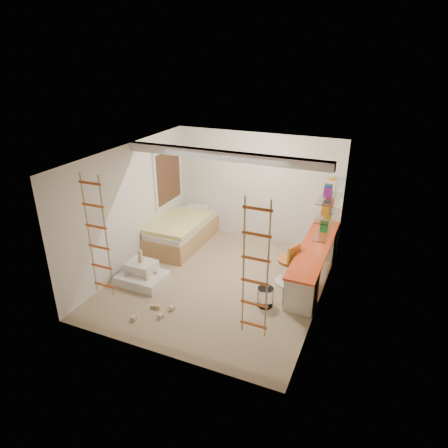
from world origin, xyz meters
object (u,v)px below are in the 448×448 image
at_px(desk, 314,261).
at_px(bed, 182,231).
at_px(play_platform, 142,275).
at_px(swivel_chair, 289,269).

bearing_deg(desk, bed, 173.51).
xyz_separation_m(bed, play_platform, (0.09, -1.83, -0.17)).
height_order(desk, play_platform, desk).
bearing_deg(bed, swivel_chair, -14.59).
xyz_separation_m(desk, swivel_chair, (-0.39, -0.37, -0.08)).
relative_size(bed, play_platform, 2.19).
xyz_separation_m(bed, swivel_chair, (2.80, -0.73, -0.00)).
distance_m(bed, play_platform, 1.84).
distance_m(desk, bed, 3.22).
relative_size(desk, bed, 1.40).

